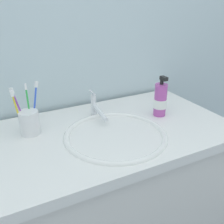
{
  "coord_description": "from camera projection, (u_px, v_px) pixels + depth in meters",
  "views": [
    {
      "loc": [
        -0.39,
        -0.85,
        1.39
      ],
      "look_at": [
        0.02,
        -0.03,
        0.97
      ],
      "focal_mm": 41.62,
      "sensor_mm": 36.0,
      "label": 1
    }
  ],
  "objects": [
    {
      "name": "tiled_wall_back",
      "position": [
        72.0,
        39.0,
        1.2
      ],
      "size": [
        2.28,
        0.04,
        2.4
      ],
      "primitive_type": "cube",
      "color": "silver",
      "rests_on": "ground"
    },
    {
      "name": "vanity_counter",
      "position": [
        105.0,
        211.0,
        1.24
      ],
      "size": [
        1.08,
        0.59,
        0.88
      ],
      "color": "silver",
      "rests_on": "ground"
    },
    {
      "name": "sink_basin",
      "position": [
        115.0,
        144.0,
        1.04
      ],
      "size": [
        0.41,
        0.41,
        0.11
      ],
      "color": "white",
      "rests_on": "vanity_counter"
    },
    {
      "name": "faucet",
      "position": [
        96.0,
        107.0,
        1.15
      ],
      "size": [
        0.02,
        0.17,
        0.11
      ],
      "color": "silver",
      "rests_on": "sink_basin"
    },
    {
      "name": "toothbrush_cup",
      "position": [
        29.0,
        123.0,
        1.02
      ],
      "size": [
        0.08,
        0.08,
        0.1
      ],
      "primitive_type": "cylinder",
      "color": "white",
      "rests_on": "vanity_counter"
    },
    {
      "name": "toothbrush_green",
      "position": [
        28.0,
        105.0,
        1.02
      ],
      "size": [
        0.01,
        0.05,
        0.19
      ],
      "color": "green",
      "rests_on": "toothbrush_cup"
    },
    {
      "name": "toothbrush_yellow",
      "position": [
        17.0,
        110.0,
        0.98
      ],
      "size": [
        0.03,
        0.01,
        0.18
      ],
      "color": "yellow",
      "rests_on": "toothbrush_cup"
    },
    {
      "name": "toothbrush_purple",
      "position": [
        19.0,
        108.0,
        1.0
      ],
      "size": [
        0.05,
        0.04,
        0.18
      ],
      "color": "purple",
      "rests_on": "toothbrush_cup"
    },
    {
      "name": "toothbrush_blue",
      "position": [
        35.0,
        103.0,
        1.02
      ],
      "size": [
        0.05,
        0.03,
        0.2
      ],
      "color": "blue",
      "rests_on": "toothbrush_cup"
    },
    {
      "name": "soap_dispenser",
      "position": [
        160.0,
        100.0,
        1.17
      ],
      "size": [
        0.06,
        0.06,
        0.19
      ],
      "color": "#B24CA5",
      "rests_on": "vanity_counter"
    }
  ]
}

